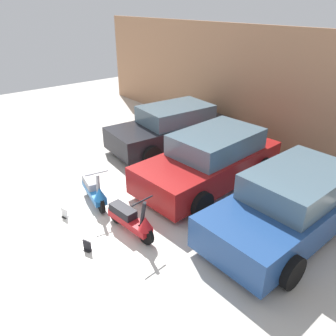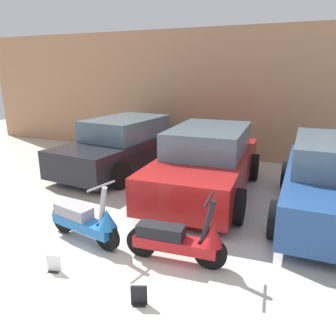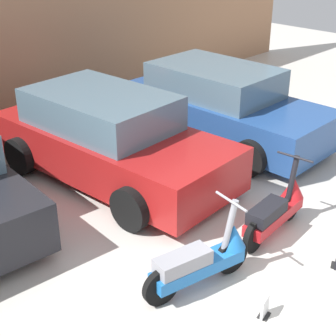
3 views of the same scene
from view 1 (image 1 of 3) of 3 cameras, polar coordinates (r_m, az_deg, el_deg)
name	(u,v)px [view 1 (image 1 of 3)]	position (r m, az deg, el deg)	size (l,w,h in m)	color
ground_plane	(70,236)	(7.76, -16.66, -11.32)	(28.00, 28.00, 0.00)	beige
wall_back	(278,93)	(11.46, 18.64, 12.27)	(19.60, 0.12, 4.01)	tan
scooter_front_left	(94,190)	(8.55, -12.68, -3.78)	(1.54, 0.64, 1.08)	black
scooter_front_right	(131,220)	(7.34, -6.40, -8.91)	(1.54, 0.55, 1.07)	black
car_rear_left	(171,128)	(11.60, 0.55, 7.05)	(2.36, 4.42, 1.45)	black
car_rear_center	(211,160)	(9.23, 7.48, 1.44)	(2.33, 4.51, 1.50)	maroon
car_rear_right	(291,204)	(7.70, 20.61, -5.91)	(2.14, 4.36, 1.47)	navy
placard_near_left_scooter	(64,213)	(8.34, -17.60, -7.51)	(0.20, 0.15, 0.26)	black
placard_near_right_scooter	(87,246)	(7.22, -13.88, -13.09)	(0.20, 0.17, 0.26)	black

